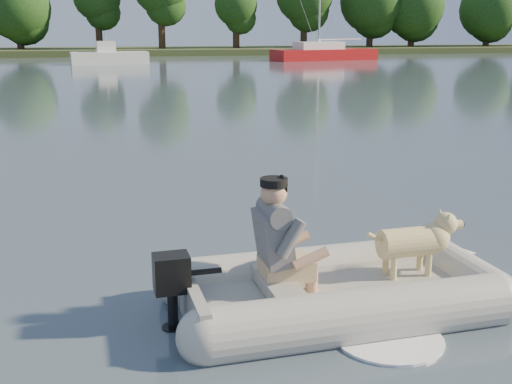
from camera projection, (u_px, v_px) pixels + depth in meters
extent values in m
plane|color=slate|center=(254.00, 299.00, 6.74)|extent=(160.00, 160.00, 0.00)
cube|color=#47512D|center=(125.00, 52.00, 65.28)|extent=(160.00, 12.00, 0.70)
cylinder|color=#332316|center=(20.00, 40.00, 62.27)|extent=(0.70, 0.70, 2.94)
sphere|color=#26541C|center=(17.00, 8.00, 61.51)|extent=(6.27, 6.27, 6.27)
cylinder|color=#332316|center=(99.00, 36.00, 64.33)|extent=(0.70, 0.70, 3.67)
cylinder|color=#332316|center=(162.00, 33.00, 63.83)|extent=(0.70, 0.70, 4.29)
cylinder|color=#332316|center=(236.00, 38.00, 65.81)|extent=(0.70, 0.70, 3.21)
sphere|color=#26541C|center=(236.00, 5.00, 64.98)|extent=(4.41, 4.41, 4.41)
cylinder|color=#332316|center=(304.00, 34.00, 67.85)|extent=(0.70, 0.70, 3.94)
cylinder|color=#332316|center=(370.00, 36.00, 69.74)|extent=(0.70, 0.70, 3.52)
sphere|color=#26541C|center=(371.00, 1.00, 68.84)|extent=(6.68, 6.68, 6.68)
cylinder|color=#332316|center=(411.00, 37.00, 70.56)|extent=(0.70, 0.70, 3.21)
sphere|color=#26541C|center=(413.00, 6.00, 69.73)|extent=(6.79, 6.79, 6.79)
cylinder|color=#332316|center=(486.00, 38.00, 72.19)|extent=(0.70, 0.70, 2.96)
sphere|color=#26541C|center=(489.00, 10.00, 71.43)|extent=(6.40, 6.40, 6.40)
cube|color=#A91315|center=(324.00, 56.00, 54.14)|extent=(9.36, 4.47, 1.13)
cube|color=white|center=(319.00, 46.00, 53.70)|extent=(4.27, 2.78, 0.68)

